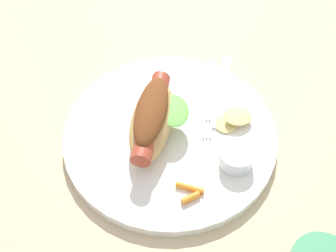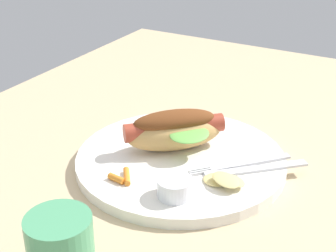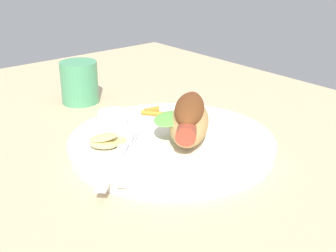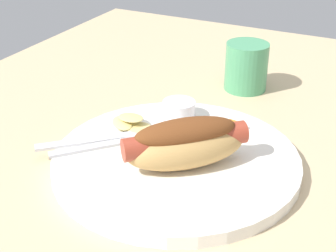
{
  "view_description": "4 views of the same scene",
  "coord_description": "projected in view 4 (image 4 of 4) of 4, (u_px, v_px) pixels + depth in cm",
  "views": [
    {
      "loc": [
        -30.77,
        23.81,
        52.74
      ],
      "look_at": [
        -1.66,
        2.61,
        5.95
      ],
      "focal_mm": 47.66,
      "sensor_mm": 36.0,
      "label": 1
    },
    {
      "loc": [
        -57.01,
        -28.63,
        38.53
      ],
      "look_at": [
        -0.4,
        2.97,
        6.17
      ],
      "focal_mm": 54.07,
      "sensor_mm": 36.0,
      "label": 2
    },
    {
      "loc": [
        47.06,
        -38.73,
        29.05
      ],
      "look_at": [
        1.33,
        -0.78,
        4.42
      ],
      "focal_mm": 48.77,
      "sensor_mm": 36.0,
      "label": 3
    },
    {
      "loc": [
        48.23,
        24.07,
        34.29
      ],
      "look_at": [
        -0.53,
        -0.33,
        5.12
      ],
      "focal_mm": 54.06,
      "sensor_mm": 36.0,
      "label": 4
    }
  ],
  "objects": [
    {
      "name": "fork",
      "position": [
        107.0,
        145.0,
        0.64
      ],
      "size": [
        12.22,
        11.32,
        0.4
      ],
      "rotation": [
        0.0,
        0.0,
        2.4
      ],
      "color": "silver",
      "rests_on": "plate"
    },
    {
      "name": "knife",
      "position": [
        94.0,
        140.0,
        0.66
      ],
      "size": [
        11.19,
        11.97,
        0.36
      ],
      "primitive_type": "cube",
      "rotation": [
        0.0,
        0.0,
        2.32
      ],
      "color": "silver",
      "rests_on": "plate"
    },
    {
      "name": "ground_plane",
      "position": [
        168.0,
        170.0,
        0.64
      ],
      "size": [
        120.0,
        90.0,
        1.8
      ],
      "primitive_type": "cube",
      "color": "tan"
    },
    {
      "name": "carrot_garnish",
      "position": [
        232.0,
        126.0,
        0.68
      ],
      "size": [
        3.58,
        3.55,
        0.9
      ],
      "color": "orange",
      "rests_on": "plate"
    },
    {
      "name": "chips_pile",
      "position": [
        131.0,
        123.0,
        0.69
      ],
      "size": [
        5.3,
        6.73,
        1.63
      ],
      "color": "#DAC679",
      "rests_on": "plate"
    },
    {
      "name": "sauce_ramekin",
      "position": [
        179.0,
        110.0,
        0.71
      ],
      "size": [
        4.62,
        4.62,
        2.46
      ],
      "primitive_type": "cylinder",
      "color": "white",
      "rests_on": "plate"
    },
    {
      "name": "hot_dog",
      "position": [
        185.0,
        142.0,
        0.59
      ],
      "size": [
        14.12,
        14.32,
        6.1
      ],
      "rotation": [
        0.0,
        0.0,
        2.34
      ],
      "color": "tan",
      "rests_on": "plate"
    },
    {
      "name": "drinking_cup",
      "position": [
        246.0,
        67.0,
        0.83
      ],
      "size": [
        6.96,
        6.96,
        7.84
      ],
      "primitive_type": "cylinder",
      "color": "#4C9E6B",
      "rests_on": "ground_plane"
    },
    {
      "name": "plate",
      "position": [
        178.0,
        159.0,
        0.63
      ],
      "size": [
        30.67,
        30.67,
        1.6
      ],
      "primitive_type": "cylinder",
      "color": "white",
      "rests_on": "ground_plane"
    }
  ]
}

